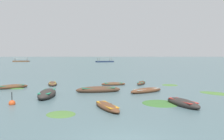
% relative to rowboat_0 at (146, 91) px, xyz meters
% --- Properties ---
extents(ground_plane, '(6000.00, 6000.00, 0.00)m').
position_rel_rowboat_0_xyz_m(ground_plane, '(-4.74, 1486.50, -0.18)').
color(ground_plane, '#476066').
extents(mountain_1, '(756.27, 756.27, 190.91)m').
position_rel_rowboat_0_xyz_m(mountain_1, '(-489.47, 2481.46, 95.28)').
color(mountain_1, '#4C5B56').
rests_on(mountain_1, ground).
extents(mountain_2, '(1493.64, 1493.64, 412.32)m').
position_rel_rowboat_0_xyz_m(mountain_2, '(117.25, 2598.23, 205.99)').
color(mountain_2, '#4C5B56').
rests_on(mountain_2, ground).
extents(rowboat_0, '(4.01, 2.77, 0.56)m').
position_rel_rowboat_0_xyz_m(rowboat_0, '(0.00, 0.00, 0.00)').
color(rowboat_0, brown).
rests_on(rowboat_0, ground).
extents(rowboat_1, '(3.58, 2.73, 0.55)m').
position_rel_rowboat_0_xyz_m(rowboat_1, '(-14.07, 4.77, -0.00)').
color(rowboat_1, brown).
rests_on(rowboat_1, ground).
extents(rowboat_2, '(2.12, 3.13, 0.48)m').
position_rel_rowboat_0_xyz_m(rowboat_2, '(1.26, 6.59, -0.03)').
color(rowboat_2, '#4C3323').
rests_on(rowboat_2, ground).
extents(rowboat_3, '(1.63, 4.42, 0.81)m').
position_rel_rowboat_0_xyz_m(rowboat_3, '(-9.42, -1.22, 0.08)').
color(rowboat_3, '#2D2826').
rests_on(rowboat_3, ground).
extents(rowboat_4, '(1.47, 3.53, 0.49)m').
position_rel_rowboat_0_xyz_m(rowboat_4, '(-9.92, 7.34, -0.02)').
color(rowboat_4, '#4C3323').
rests_on(rowboat_4, ground).
extents(rowboat_5, '(3.04, 1.02, 0.44)m').
position_rel_rowboat_0_xyz_m(rowboat_5, '(-2.42, 6.15, -0.04)').
color(rowboat_5, brown).
rests_on(rowboat_5, ground).
extents(rowboat_7, '(1.83, 3.60, 0.63)m').
position_rel_rowboat_0_xyz_m(rowboat_7, '(0.89, -6.43, 0.02)').
color(rowboat_7, '#2D2826').
rests_on(rowboat_7, ground).
extents(rowboat_8, '(4.54, 1.43, 0.73)m').
position_rel_rowboat_0_xyz_m(rowboat_8, '(-4.70, 0.81, 0.05)').
color(rowboat_8, '#4C3323').
rests_on(rowboat_8, ground).
extents(rowboat_9, '(1.87, 3.76, 0.48)m').
position_rel_rowboat_0_xyz_m(rowboat_9, '(-4.68, -6.67, -0.03)').
color(rowboat_9, brown).
rests_on(rowboat_9, ground).
extents(ferry_0, '(9.40, 3.20, 2.54)m').
position_rel_rowboat_0_xyz_m(ferry_0, '(-42.30, 127.07, 0.27)').
color(ferry_0, brown).
rests_on(ferry_0, ground).
extents(ferry_1, '(10.74, 6.51, 2.54)m').
position_rel_rowboat_0_xyz_m(ferry_1, '(7.54, 111.54, 0.27)').
color(ferry_1, navy).
rests_on(ferry_1, ground).
extents(mooring_buoy, '(0.49, 0.49, 1.09)m').
position_rel_rowboat_0_xyz_m(mooring_buoy, '(-11.52, -4.40, -0.07)').
color(mooring_buoy, '#DB4C1E').
rests_on(mooring_buoy, ground).
extents(weed_patch_0, '(2.05, 1.61, 0.14)m').
position_rel_rowboat_0_xyz_m(weed_patch_0, '(-13.57, 4.55, -0.18)').
color(weed_patch_0, '#38662D').
rests_on(weed_patch_0, ground).
extents(weed_patch_1, '(3.50, 3.95, 0.14)m').
position_rel_rowboat_0_xyz_m(weed_patch_1, '(6.53, -1.75, -0.18)').
color(weed_patch_1, '#477033').
rests_on(weed_patch_1, ground).
extents(weed_patch_4, '(3.04, 3.21, 0.14)m').
position_rel_rowboat_0_xyz_m(weed_patch_4, '(-0.46, -5.46, -0.18)').
color(weed_patch_4, '#38662D').
rests_on(weed_patch_4, ground).
extents(weed_patch_5, '(2.00, 1.97, 0.14)m').
position_rel_rowboat_0_xyz_m(weed_patch_5, '(4.50, 5.11, -0.18)').
color(weed_patch_5, '#477033').
rests_on(weed_patch_5, ground).
extents(weed_patch_6, '(2.46, 2.54, 0.14)m').
position_rel_rowboat_0_xyz_m(weed_patch_6, '(-7.69, -7.81, -0.18)').
color(weed_patch_6, '#477033').
rests_on(weed_patch_6, ground).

